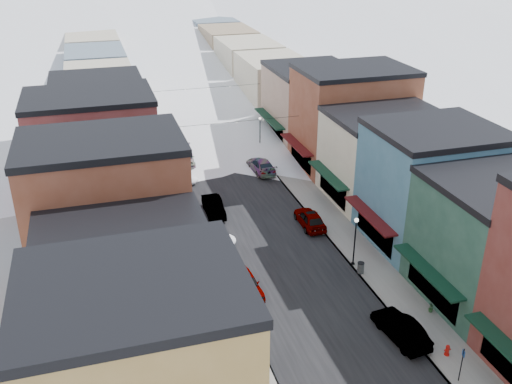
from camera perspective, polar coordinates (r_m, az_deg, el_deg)
road at (r=82.68m, az=-6.12°, el=6.97°), size 10.00×160.00×0.01m
sidewalk_left at (r=81.81m, az=-10.69°, el=6.53°), size 3.20×160.00×0.15m
sidewalk_right at (r=84.02m, az=-1.66°, el=7.45°), size 3.20×160.00×0.15m
curb_left at (r=81.96m, az=-9.61°, el=6.65°), size 0.10×160.00×0.15m
curb_right at (r=83.66m, az=-2.70°, el=7.35°), size 0.10×160.00×0.15m
bldg_l_yellow at (r=29.10m, az=-11.34°, el=-18.12°), size 11.30×8.70×11.50m
bldg_l_cream at (r=36.39m, az=-12.68°, el=-10.30°), size 11.30×8.20×9.50m
bldg_l_brick_near at (r=42.51m, az=-14.48°, el=-2.65°), size 12.30×8.20×12.50m
bldg_l_grayblue at (r=50.94m, az=-14.27°, el=-0.05°), size 11.30×9.20×9.00m
bldg_l_brick_far at (r=58.91m, az=-15.89°, el=4.27°), size 13.30×9.20×11.00m
bldg_l_tan at (r=68.55m, az=-15.31°, el=6.79°), size 11.30×11.20×10.00m
bldg_r_green at (r=45.03m, az=23.05°, el=-4.50°), size 11.30×9.20×9.50m
bldg_r_blue at (r=51.17m, az=17.06°, el=0.64°), size 11.30×9.20×10.50m
bldg_r_cream at (r=58.73m, az=12.74°, el=3.51°), size 12.30×9.20×9.00m
bldg_r_brick_far at (r=66.04m, az=9.53°, el=7.34°), size 13.30×9.20×11.50m
bldg_r_tan at (r=74.67m, az=5.47°, el=8.83°), size 11.30×11.20×9.50m
distant_blocks at (r=103.63m, az=-8.71°, el=12.81°), size 34.00×55.00×8.00m
overhead_cables at (r=69.14m, az=-4.35°, el=8.80°), size 16.40×15.04×0.04m
car_silver_sedan at (r=43.96m, az=-1.07°, el=-9.07°), size 2.20×4.77×1.58m
car_dark_hatch at (r=55.43m, az=-4.25°, el=-1.47°), size 1.71×4.69×1.53m
car_silver_wagon at (r=67.38m, az=-7.23°, el=3.42°), size 2.93×6.06×1.70m
car_green_sedan at (r=40.73m, az=14.28°, el=-13.10°), size 2.22×5.01×1.60m
car_gray_suv at (r=53.26m, az=5.42°, el=-2.64°), size 1.97×4.74×1.61m
car_black_sedan at (r=64.85m, az=0.52°, el=2.68°), size 2.48×5.45×1.55m
car_lane_silver at (r=82.39m, az=-7.05°, el=7.37°), size 1.80×4.19×1.41m
car_lane_white at (r=92.04m, az=-6.77°, el=9.32°), size 3.18×5.89×1.57m
fire_hydrant at (r=40.27m, az=18.59°, el=-14.78°), size 0.46×0.35×0.78m
parking_sign at (r=37.95m, az=19.89°, el=-15.73°), size 0.09×0.33×2.44m
trash_can at (r=46.79m, az=10.42°, el=-7.45°), size 0.56×0.56×0.95m
streetlamp_near at (r=46.71m, az=9.89°, el=-4.31°), size 0.35×0.35×4.26m
streetlamp_far at (r=70.43m, az=0.40°, el=6.28°), size 0.35×0.35×4.21m
planter_far at (r=43.77m, az=17.09°, el=-11.05°), size 0.48×0.48×0.62m
snow_pile_mid at (r=50.06m, az=-3.40°, el=-4.90°), size 2.46×2.71×1.04m
snow_pile_far at (r=62.25m, az=-6.83°, el=1.18°), size 2.26×2.59×0.96m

